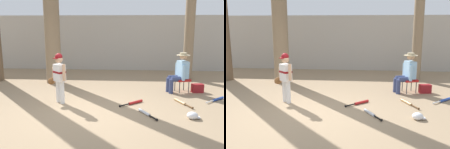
# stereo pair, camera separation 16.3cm
# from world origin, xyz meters

# --- Properties ---
(ground_plane) EXTENTS (60.00, 60.00, 0.00)m
(ground_plane) POSITION_xyz_m (0.00, 0.00, 0.00)
(ground_plane) COLOR #937A5B
(concrete_back_wall) EXTENTS (18.00, 0.36, 2.42)m
(concrete_back_wall) POSITION_xyz_m (0.00, 5.91, 1.21)
(concrete_back_wall) COLOR #ADA89E
(concrete_back_wall) RESTS_ON ground
(tree_behind_spectator) EXTENTS (0.51, 0.51, 4.55)m
(tree_behind_spectator) POSITION_xyz_m (3.23, 3.99, 2.02)
(tree_behind_spectator) COLOR #7F6B51
(tree_behind_spectator) RESTS_ON ground
(young_ballplayer) EXTENTS (0.58, 0.43, 1.31)m
(young_ballplayer) POSITION_xyz_m (-0.73, 0.81, 0.74)
(young_ballplayer) COLOR white
(young_ballplayer) RESTS_ON ground
(folding_stool) EXTENTS (0.50, 0.50, 0.41)m
(folding_stool) POSITION_xyz_m (2.67, 2.14, 0.36)
(folding_stool) COLOR red
(folding_stool) RESTS_ON ground
(seated_spectator) EXTENTS (0.68, 0.53, 1.20)m
(seated_spectator) POSITION_xyz_m (2.58, 2.11, 0.64)
(seated_spectator) COLOR navy
(seated_spectator) RESTS_ON ground
(handbag_beside_stool) EXTENTS (0.37, 0.24, 0.26)m
(handbag_beside_stool) POSITION_xyz_m (3.14, 2.10, 0.13)
(handbag_beside_stool) COLOR maroon
(handbag_beside_stool) RESTS_ON ground
(bat_aluminum_silver) EXTENTS (0.40, 0.66, 0.07)m
(bat_aluminum_silver) POSITION_xyz_m (1.47, 0.07, 0.03)
(bat_aluminum_silver) COLOR #B7BCC6
(bat_aluminum_silver) RESTS_ON ground
(bat_wood_tan) EXTENTS (0.36, 0.76, 0.07)m
(bat_wood_tan) POSITION_xyz_m (2.44, 0.97, 0.03)
(bat_wood_tan) COLOR tan
(bat_wood_tan) RESTS_ON ground
(bat_blue_youth) EXTENTS (0.63, 0.57, 0.07)m
(bat_blue_youth) POSITION_xyz_m (3.45, 1.30, 0.03)
(bat_blue_youth) COLOR #2347AD
(bat_blue_youth) RESTS_ON ground
(bat_red_barrel) EXTENTS (0.61, 0.55, 0.07)m
(bat_red_barrel) POSITION_xyz_m (1.21, 0.84, 0.03)
(bat_red_barrel) COLOR red
(bat_red_barrel) RESTS_ON ground
(batting_helmet_white) EXTENTS (0.28, 0.22, 0.16)m
(batting_helmet_white) POSITION_xyz_m (2.47, -0.10, 0.07)
(batting_helmet_white) COLOR silver
(batting_helmet_white) RESTS_ON ground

